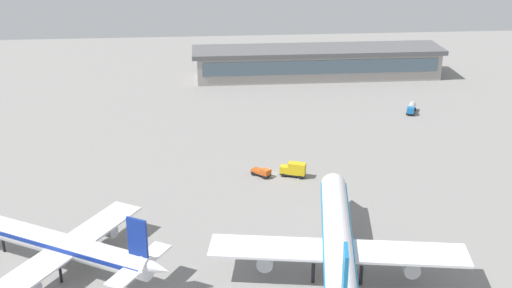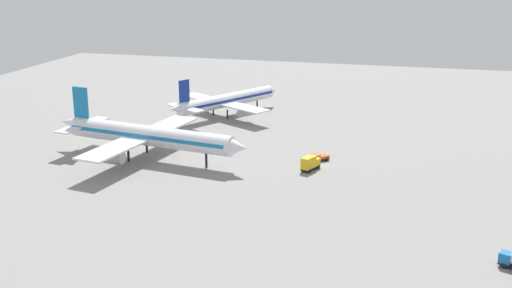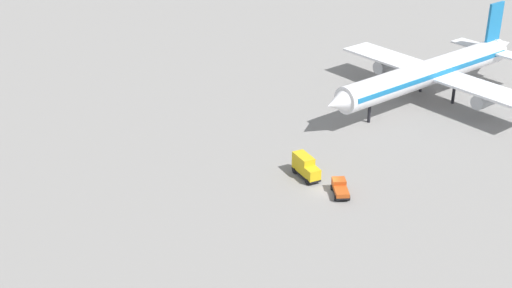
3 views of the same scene
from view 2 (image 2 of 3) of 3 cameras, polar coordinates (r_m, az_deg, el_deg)
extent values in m
plane|color=gray|center=(150.91, 5.59, -1.76)|extent=(288.00, 288.00, 0.00)
cylinder|color=white|center=(154.24, -9.45, 0.73)|extent=(11.88, 43.88, 4.81)
cone|color=white|center=(142.95, -1.65, -0.31)|extent=(5.29, 5.49, 4.56)
cone|color=white|center=(167.84, -16.10, 1.84)|extent=(4.77, 6.55, 3.84)
cube|color=#1972B2|center=(154.14, -9.45, 0.86)|extent=(11.69, 42.17, 0.86)
cube|color=white|center=(155.56, -10.11, 0.65)|extent=(42.08, 13.68, 0.43)
cylinder|color=#A5A8AD|center=(165.33, -7.82, 1.09)|extent=(3.54, 6.03, 2.64)
cylinder|color=#A5A8AD|center=(147.05, -12.62, -1.11)|extent=(3.54, 6.03, 2.64)
cube|color=white|center=(165.61, -15.13, 1.64)|extent=(17.02, 6.57, 0.35)
cube|color=#1972B2|center=(164.29, -15.28, 3.58)|extent=(1.20, 4.22, 7.69)
cylinder|color=black|center=(147.71, -4.43, -1.45)|extent=(0.58, 0.58, 3.36)
cylinder|color=black|center=(160.31, -9.66, -0.20)|extent=(0.58, 0.58, 3.36)
cylinder|color=black|center=(154.31, -11.25, -0.94)|extent=(0.58, 0.58, 3.36)
cylinder|color=white|center=(194.36, -2.56, 3.90)|extent=(33.22, 21.74, 3.98)
cone|color=white|center=(207.46, 1.40, 4.71)|extent=(5.35, 5.27, 3.78)
cone|color=white|center=(182.23, -7.08, 3.13)|extent=(5.90, 5.26, 3.18)
cube|color=navy|center=(194.30, -2.57, 3.98)|extent=(32.01, 21.07, 0.72)
cube|color=white|center=(193.28, -2.96, 3.70)|extent=(22.38, 32.58, 0.36)
cylinder|color=#A5A8AD|center=(200.71, -4.79, 3.74)|extent=(5.16, 4.27, 2.19)
cylinder|color=#A5A8AD|center=(186.69, -0.99, 2.82)|extent=(5.16, 4.27, 2.19)
cube|color=white|center=(184.07, -6.33, 3.23)|extent=(9.75, 13.50, 0.29)
cube|color=navy|center=(183.04, -6.38, 4.68)|extent=(3.21, 2.13, 6.37)
cylinder|color=black|center=(203.58, 0.10, 3.52)|extent=(0.48, 0.48, 2.79)
cylinder|color=black|center=(195.59, -3.81, 2.94)|extent=(0.48, 0.48, 2.79)
cylinder|color=black|center=(190.94, -2.56, 2.63)|extent=(0.48, 0.48, 2.79)
cube|color=#1966B2|center=(109.29, 21.26, -9.33)|extent=(2.46, 2.40, 1.60)
cube|color=#3F596B|center=(109.35, 20.87, -9.09)|extent=(1.50, 0.70, 0.90)
cylinder|color=black|center=(108.91, 21.07, -10.05)|extent=(0.59, 0.85, 0.80)
cylinder|color=black|center=(110.58, 21.38, -9.67)|extent=(0.59, 0.85, 0.80)
cube|color=black|center=(152.79, 5.67, -1.32)|extent=(4.49, 4.41, 0.30)
cube|color=#BF4C19|center=(151.82, 5.28, -1.13)|extent=(2.61, 2.62, 1.20)
cube|color=#3F596B|center=(151.28, 5.04, -1.09)|extent=(1.16, 1.21, 0.67)
cube|color=#BF4C19|center=(153.17, 5.94, -1.10)|extent=(3.19, 3.17, 0.60)
cylinder|color=black|center=(151.23, 5.41, -1.56)|extent=(0.79, 0.77, 0.80)
cylinder|color=black|center=(152.68, 4.99, -1.37)|extent=(0.79, 0.77, 0.80)
cylinder|color=black|center=(153.01, 6.34, -1.37)|extent=(0.79, 0.77, 0.80)
cylinder|color=black|center=(154.44, 5.91, -1.19)|extent=(0.79, 0.77, 0.80)
cube|color=black|center=(146.39, 4.86, -2.10)|extent=(5.91, 3.83, 0.30)
cube|color=gold|center=(147.64, 5.26, -1.56)|extent=(2.37, 2.43, 1.60)
cube|color=#3F596B|center=(148.20, 5.43, -1.36)|extent=(0.66, 1.51, 0.90)
cube|color=gold|center=(145.21, 4.68, -1.64)|extent=(4.23, 3.17, 2.60)
cylinder|color=black|center=(148.50, 4.95, -1.89)|extent=(0.85, 0.57, 0.80)
cylinder|color=black|center=(147.56, 5.57, -2.02)|extent=(0.85, 0.57, 0.80)
cylinder|color=black|center=(145.34, 4.13, -2.28)|extent=(0.85, 0.57, 0.80)
cylinder|color=black|center=(144.39, 4.76, -2.42)|extent=(0.85, 0.57, 0.80)
camera|label=1|loc=(220.46, -31.29, 17.66)|focal=46.13mm
camera|label=3|loc=(199.44, 30.74, 15.27)|focal=49.00mm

